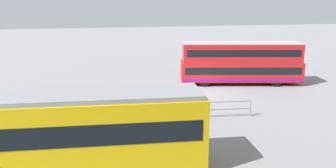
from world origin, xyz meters
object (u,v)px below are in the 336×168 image
object	(u,v)px
tram_yellow	(45,132)
double_decker_bus	(240,63)
info_sign	(92,100)
pedestrian_near_railing	(171,98)

from	to	relation	value
tram_yellow	double_decker_bus	bearing A→B (deg)	-140.28
double_decker_bus	info_sign	xyz separation A→B (m)	(13.40, 8.22, -0.18)
tram_yellow	info_sign	xyz separation A→B (m)	(-2.14, -4.69, -0.05)
double_decker_bus	info_sign	bearing A→B (deg)	31.54
pedestrian_near_railing	info_sign	xyz separation A→B (m)	(5.20, 1.80, 0.75)
pedestrian_near_railing	info_sign	size ratio (longest dim) A/B	0.67
double_decker_bus	tram_yellow	world-z (taller)	double_decker_bus
double_decker_bus	info_sign	world-z (taller)	double_decker_bus
tram_yellow	pedestrian_near_railing	bearing A→B (deg)	-138.52
pedestrian_near_railing	info_sign	distance (m)	5.55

